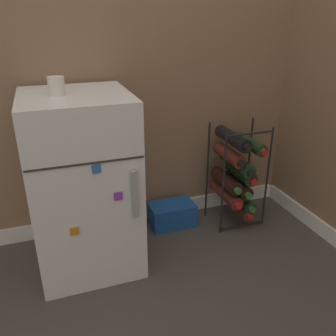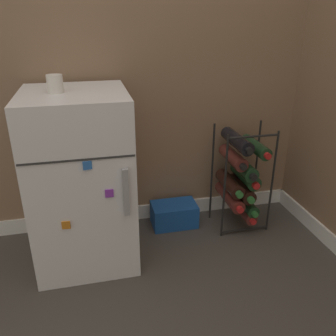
# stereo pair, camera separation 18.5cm
# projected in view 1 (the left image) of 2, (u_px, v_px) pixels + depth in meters

# --- Properties ---
(ground_plane) EXTENTS (14.00, 14.00, 0.00)m
(ground_plane) POSITION_uv_depth(u_px,v_px,m) (184.00, 271.00, 1.75)
(ground_plane) COLOR #423D38
(mini_fridge) EXTENTS (0.47, 0.53, 0.85)m
(mini_fridge) POSITION_uv_depth(u_px,v_px,m) (84.00, 184.00, 1.68)
(mini_fridge) COLOR white
(mini_fridge) RESTS_ON ground_plane
(wine_rack) EXTENTS (0.29, 0.31, 0.61)m
(wine_rack) POSITION_uv_depth(u_px,v_px,m) (235.00, 174.00, 2.06)
(wine_rack) COLOR black
(wine_rack) RESTS_ON ground_plane
(soda_box) EXTENTS (0.26, 0.17, 0.14)m
(soda_box) POSITION_uv_depth(u_px,v_px,m) (172.00, 214.00, 2.12)
(soda_box) COLOR #194C9E
(soda_box) RESTS_ON ground_plane
(fridge_top_cup) EXTENTS (0.07, 0.07, 0.08)m
(fridge_top_cup) POSITION_uv_depth(u_px,v_px,m) (56.00, 86.00, 1.47)
(fridge_top_cup) COLOR silver
(fridge_top_cup) RESTS_ON mini_fridge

